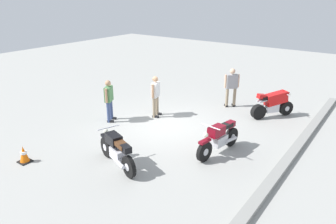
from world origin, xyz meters
name	(u,v)px	position (x,y,z in m)	size (l,w,h in m)	color
ground_plane	(166,126)	(0.00, 0.00, 0.00)	(40.00, 40.00, 0.00)	#9E9E99
curb_edge	(288,159)	(0.00, 4.60, 0.07)	(14.00, 0.30, 0.15)	gray
motorcycle_red_sportbike	(273,103)	(-3.36, 2.95, 0.59)	(1.71, 1.27, 1.14)	black
motorcycle_black_cruiser	(117,150)	(3.24, 0.58, 0.52)	(0.94, 2.02, 1.09)	black
motorcycle_maroon_cruiser	(219,138)	(0.73, 2.62, 0.52)	(2.09, 0.74, 1.09)	black
person_in_gray_shirt	(232,85)	(-3.46, 1.01, 1.01)	(0.55, 0.57, 1.75)	gray
person_in_green_shirt	(109,98)	(0.88, -2.14, 0.95)	(0.62, 0.47, 1.67)	#384772
person_in_white_shirt	(155,94)	(-0.60, -0.99, 0.97)	(0.65, 0.42, 1.69)	gray
traffic_cone	(24,154)	(4.74, -1.87, 0.26)	(0.36, 0.36, 0.53)	black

